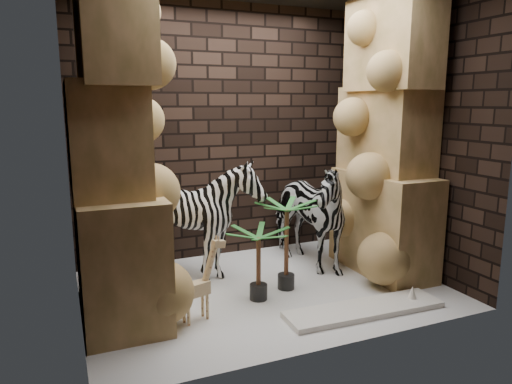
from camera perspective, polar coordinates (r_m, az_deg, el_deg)
name	(u,v)px	position (r m, az deg, el deg)	size (l,w,h in m)	color
floor	(265,289)	(4.81, 1.15, -11.76)	(3.50, 3.50, 0.00)	silver
wall_back	(223,133)	(5.62, -4.02, 7.24)	(3.50, 3.50, 0.00)	black
wall_front	(338,153)	(3.36, 9.97, 4.69)	(3.50, 3.50, 0.00)	black
wall_left	(68,147)	(4.07, -21.97, 5.12)	(3.00, 3.00, 0.00)	black
wall_right	(412,135)	(5.41, 18.51, 6.57)	(3.00, 3.00, 0.00)	black
rock_pillar_left	(113,146)	(4.09, -17.06, 5.46)	(0.68, 1.30, 3.00)	#DDAC73
rock_pillar_right	(387,136)	(5.20, 15.76, 6.57)	(0.58, 1.25, 3.00)	#DDAC73
zebra_right	(303,205)	(5.28, 5.83, -1.54)	(0.66, 1.22, 1.45)	white
zebra_left	(200,224)	(4.97, -6.87, -3.96)	(1.05, 1.30, 1.18)	white
giraffe_toy	(195,281)	(4.06, -7.46, -10.69)	(0.38, 0.13, 0.73)	beige
palm_front	(286,245)	(4.68, 3.75, -6.48)	(0.36, 0.36, 0.92)	#1D682E
palm_back	(258,264)	(4.45, 0.30, -8.78)	(0.36, 0.36, 0.71)	#1D682E
surfboard	(364,309)	(4.43, 13.11, -13.80)	(1.49, 0.37, 0.05)	white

